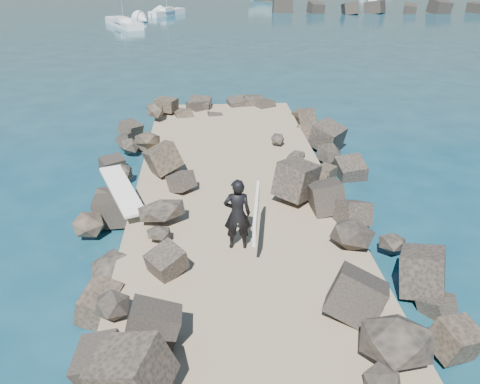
{
  "coord_description": "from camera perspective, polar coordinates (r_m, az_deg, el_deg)",
  "views": [
    {
      "loc": [
        -0.84,
        -13.5,
        7.19
      ],
      "look_at": [
        0.0,
        -1.0,
        1.5
      ],
      "focal_mm": 40.0,
      "sensor_mm": 36.0,
      "label": 1
    }
  ],
  "objects": [
    {
      "name": "jetty",
      "position": [
        13.43,
        0.29,
        -6.43
      ],
      "size": [
        6.0,
        26.0,
        0.6
      ],
      "primitive_type": "cube",
      "color": "#8C7759",
      "rests_on": "ground"
    },
    {
      "name": "riprap_right",
      "position": [
        14.24,
        11.89,
        -4.18
      ],
      "size": [
        2.6,
        22.0,
        1.0
      ],
      "primitive_type": "cube",
      "color": "black",
      "rests_on": "ground"
    },
    {
      "name": "sailboat_b",
      "position": [
        68.26,
        -7.78,
        18.46
      ],
      "size": [
        4.22,
        5.36,
        6.96
      ],
      "color": "silver",
      "rests_on": "ground"
    },
    {
      "name": "surfer_with_board",
      "position": [
        12.64,
        -0.0,
        -2.33
      ],
      "size": [
        0.97,
        2.2,
        1.78
      ],
      "color": "black",
      "rests_on": "jetty"
    },
    {
      "name": "riprap_left",
      "position": [
        13.89,
        -11.92,
        -4.94
      ],
      "size": [
        2.6,
        22.0,
        1.0
      ],
      "primitive_type": "cube",
      "color": "black",
      "rests_on": "ground"
    },
    {
      "name": "ground",
      "position": [
        15.32,
        -0.25,
        -3.57
      ],
      "size": [
        800.0,
        800.0,
        0.0
      ],
      "primitive_type": "plane",
      "color": "#0F384C",
      "rests_on": "ground"
    },
    {
      "name": "surfboard_resting",
      "position": [
        15.09,
        -12.43,
        -0.23
      ],
      "size": [
        1.53,
        2.47,
        0.08
      ],
      "primitive_type": "cube",
      "rotation": [
        0.0,
        0.0,
        0.42
      ],
      "color": "white",
      "rests_on": "riprap_left"
    },
    {
      "name": "sailboat_a",
      "position": [
        58.77,
        -12.32,
        17.21
      ],
      "size": [
        4.78,
        7.8,
        9.32
      ],
      "color": "silver",
      "rests_on": "ground"
    }
  ]
}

